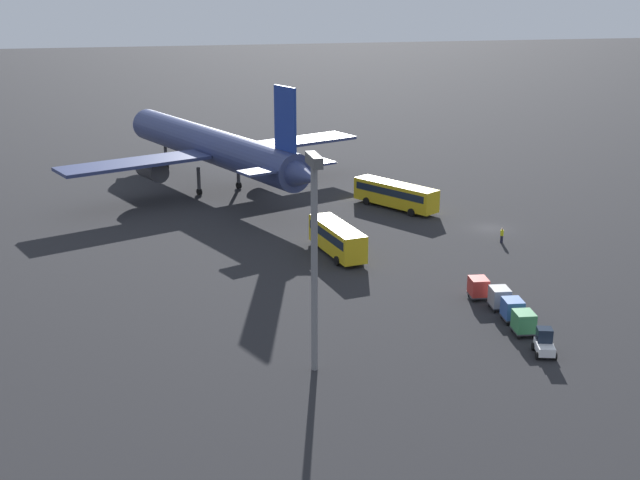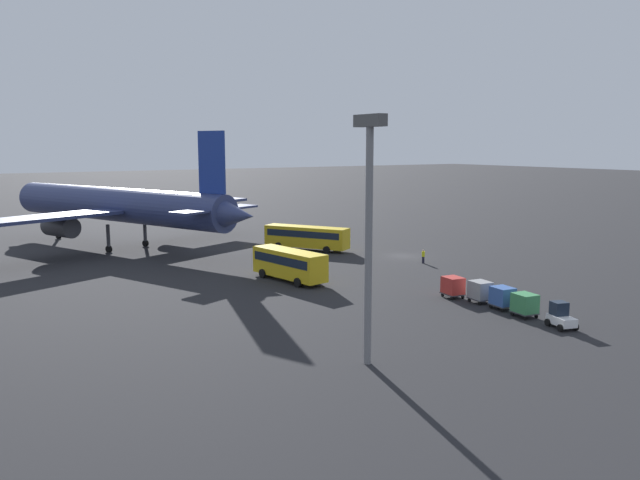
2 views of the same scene
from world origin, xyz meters
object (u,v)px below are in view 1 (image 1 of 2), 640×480
(shuttle_bus_near, at_px, (395,194))
(shuttle_bus_far, at_px, (337,237))
(airplane, at_px, (212,147))
(cargo_cart_red, at_px, (478,287))
(cargo_cart_grey, at_px, (500,297))
(cargo_cart_blue, at_px, (512,309))
(worker_person, at_px, (502,235))
(baggage_tug, at_px, (544,343))
(cargo_cart_green, at_px, (524,322))

(shuttle_bus_near, height_order, shuttle_bus_far, shuttle_bus_far)
(airplane, distance_m, cargo_cart_red, 51.32)
(shuttle_bus_near, distance_m, cargo_cart_grey, 34.54)
(shuttle_bus_near, distance_m, cargo_cart_blue, 37.32)
(cargo_cart_blue, distance_m, cargo_cart_grey, 2.78)
(airplane, distance_m, worker_person, 43.65)
(shuttle_bus_far, xyz_separation_m, baggage_tug, (-27.28, -10.02, -1.07))
(baggage_tug, relative_size, cargo_cart_green, 1.22)
(baggage_tug, bearing_deg, cargo_cart_grey, 14.08)
(shuttle_bus_far, bearing_deg, worker_person, -99.45)
(shuttle_bus_near, bearing_deg, baggage_tug, 146.05)
(airplane, height_order, worker_person, airplane)
(cargo_cart_grey, bearing_deg, worker_person, -26.01)
(cargo_cart_green, bearing_deg, cargo_cart_blue, -7.00)
(shuttle_bus_near, bearing_deg, cargo_cart_grey, 146.16)
(cargo_cart_grey, bearing_deg, baggage_tug, 176.95)
(worker_person, bearing_deg, airplane, 42.42)
(airplane, height_order, shuttle_bus_far, airplane)
(airplane, bearing_deg, baggage_tug, 176.28)
(worker_person, bearing_deg, cargo_cart_blue, 156.87)
(shuttle_bus_near, bearing_deg, cargo_cart_red, 144.44)
(shuttle_bus_far, height_order, cargo_cart_green, shuttle_bus_far)
(cargo_cart_grey, xyz_separation_m, cargo_cart_red, (2.78, 0.83, 0.00))
(cargo_cart_blue, relative_size, cargo_cart_grey, 1.00)
(airplane, height_order, shuttle_bus_near, airplane)
(cargo_cart_red, bearing_deg, airplane, 22.62)
(cargo_cart_grey, bearing_deg, cargo_cart_green, 175.50)
(baggage_tug, distance_m, cargo_cart_grey, 9.27)
(shuttle_bus_near, relative_size, cargo_cart_blue, 5.47)
(airplane, relative_size, cargo_cart_red, 22.65)
(shuttle_bus_far, distance_m, baggage_tug, 29.08)
(baggage_tug, bearing_deg, cargo_cart_blue, 13.62)
(shuttle_bus_far, relative_size, cargo_cart_green, 4.72)
(airplane, relative_size, cargo_cart_blue, 22.65)
(cargo_cart_blue, bearing_deg, worker_person, -23.13)
(shuttle_bus_far, height_order, baggage_tug, shuttle_bus_far)
(shuttle_bus_near, bearing_deg, worker_person, 172.27)
(baggage_tug, relative_size, cargo_cart_red, 1.22)
(worker_person, height_order, cargo_cart_red, cargo_cart_red)
(airplane, bearing_deg, cargo_cart_green, 177.48)
(cargo_cart_blue, bearing_deg, airplane, 21.13)
(shuttle_bus_near, height_order, cargo_cart_grey, shuttle_bus_near)
(shuttle_bus_near, relative_size, cargo_cart_green, 5.47)
(worker_person, distance_m, cargo_cart_grey, 19.97)
(baggage_tug, height_order, worker_person, baggage_tug)
(cargo_cart_blue, height_order, cargo_cart_grey, same)
(airplane, relative_size, cargo_cart_grey, 22.65)
(worker_person, distance_m, cargo_cart_blue, 22.54)
(cargo_cart_grey, bearing_deg, airplane, 22.29)
(airplane, bearing_deg, cargo_cart_red, -179.75)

